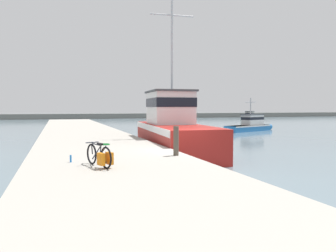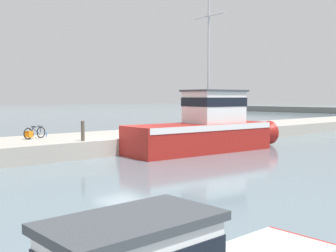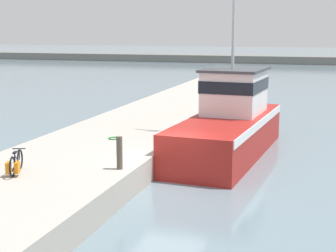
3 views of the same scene
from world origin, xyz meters
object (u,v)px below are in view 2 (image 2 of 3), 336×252
(fishing_boat_main, at_px, (207,128))
(mooring_post, at_px, (83,131))
(water_bottle_by_bike, at_px, (46,135))
(bicycle_touring, at_px, (33,133))

(fishing_boat_main, distance_m, mooring_post, 7.88)
(fishing_boat_main, bearing_deg, water_bottle_by_bike, -124.52)
(fishing_boat_main, relative_size, water_bottle_by_bike, 48.50)
(mooring_post, bearing_deg, water_bottle_by_bike, -175.23)
(fishing_boat_main, distance_m, water_bottle_by_bike, 10.09)
(bicycle_touring, distance_m, mooring_post, 3.44)
(fishing_boat_main, height_order, water_bottle_by_bike, fishing_boat_main)
(mooring_post, bearing_deg, bicycle_touring, -152.67)
(fishing_boat_main, xyz_separation_m, mooring_post, (-2.50, -7.48, 0.06))
(bicycle_touring, xyz_separation_m, water_bottle_by_bike, (-0.84, 1.25, -0.22))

